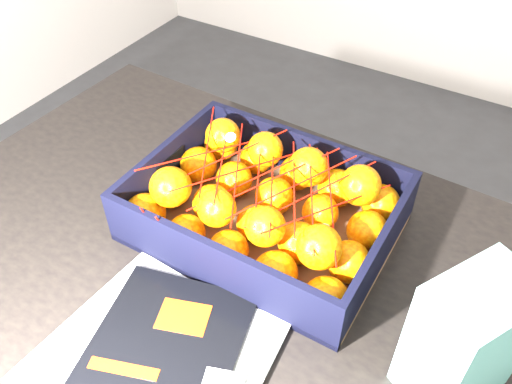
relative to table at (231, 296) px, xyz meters
The scene contains 7 objects.
ground 0.71m from the table, 84.50° to the left, with size 3.50×3.50×0.00m, color #343436.
table is the anchor object (origin of this frame).
magazine_stack 0.24m from the table, 86.28° to the right, with size 0.33×0.32×0.02m.
produce_crate 0.16m from the table, 82.65° to the left, with size 0.43×0.32×0.11m.
clementine_heap 0.19m from the table, 81.32° to the left, with size 0.41×0.30×0.12m.
mesh_net 0.23m from the table, 86.12° to the left, with size 0.36×0.29×0.11m.
retail_carton 0.43m from the table, ahead, with size 0.09×0.14×0.20m, color silver.
Camera 1 is at (0.31, -0.74, 1.44)m, focal length 37.15 mm.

